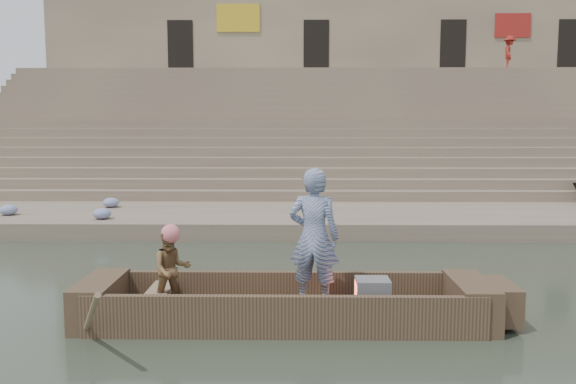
{
  "coord_description": "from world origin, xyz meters",
  "views": [
    {
      "loc": [
        -3.02,
        -7.59,
        2.76
      ],
      "look_at": [
        -3.18,
        3.94,
        1.4
      ],
      "focal_mm": 37.57,
      "sensor_mm": 36.0,
      "label": 1
    }
  ],
  "objects_px": {
    "pedestrian": "(509,53)",
    "rowing_man": "(171,269)",
    "standing_man": "(314,237)",
    "television": "(372,293)",
    "main_rowboat": "(285,315)"
  },
  "relations": [
    {
      "from": "pedestrian",
      "to": "rowing_man",
      "type": "bearing_deg",
      "value": 170.62
    },
    {
      "from": "standing_man",
      "to": "television",
      "type": "height_order",
      "value": "standing_man"
    },
    {
      "from": "rowing_man",
      "to": "pedestrian",
      "type": "distance_m",
      "value": 25.2
    },
    {
      "from": "main_rowboat",
      "to": "rowing_man",
      "type": "xyz_separation_m",
      "value": [
        -1.53,
        -0.1,
        0.66
      ]
    },
    {
      "from": "rowing_man",
      "to": "television",
      "type": "relative_size",
      "value": 2.39
    },
    {
      "from": "main_rowboat",
      "to": "standing_man",
      "type": "distance_m",
      "value": 1.15
    },
    {
      "from": "standing_man",
      "to": "television",
      "type": "bearing_deg",
      "value": -173.87
    },
    {
      "from": "main_rowboat",
      "to": "pedestrian",
      "type": "relative_size",
      "value": 3.12
    },
    {
      "from": "main_rowboat",
      "to": "television",
      "type": "xyz_separation_m",
      "value": [
        1.19,
        0.0,
        0.31
      ]
    },
    {
      "from": "rowing_man",
      "to": "standing_man",
      "type": "bearing_deg",
      "value": -15.36
    },
    {
      "from": "rowing_man",
      "to": "pedestrian",
      "type": "height_order",
      "value": "pedestrian"
    },
    {
      "from": "main_rowboat",
      "to": "standing_man",
      "type": "relative_size",
      "value": 2.61
    },
    {
      "from": "television",
      "to": "pedestrian",
      "type": "distance_m",
      "value": 24.02
    },
    {
      "from": "standing_man",
      "to": "rowing_man",
      "type": "xyz_separation_m",
      "value": [
        -1.93,
        -0.19,
        -0.41
      ]
    },
    {
      "from": "standing_man",
      "to": "television",
      "type": "distance_m",
      "value": 1.1
    }
  ]
}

